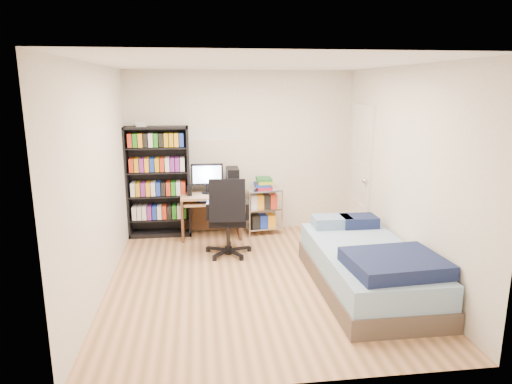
{
  "coord_description": "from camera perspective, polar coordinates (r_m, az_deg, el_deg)",
  "views": [
    {
      "loc": [
        -0.67,
        -5.06,
        2.27
      ],
      "look_at": [
        0.03,
        0.4,
        0.98
      ],
      "focal_mm": 32.0,
      "sensor_mm": 36.0,
      "label": 1
    }
  ],
  "objects": [
    {
      "name": "bed",
      "position": [
        5.36,
        13.78,
        -9.09
      ],
      "size": [
        1.08,
        2.16,
        0.62
      ],
      "color": "brown",
      "rests_on": "room"
    },
    {
      "name": "room",
      "position": [
        5.2,
        0.22,
        1.88
      ],
      "size": [
        3.58,
        4.08,
        2.58
      ],
      "color": "tan",
      "rests_on": "ground"
    },
    {
      "name": "media_shelf",
      "position": [
        7.06,
        -12.11,
        1.4
      ],
      "size": [
        0.94,
        0.31,
        1.75
      ],
      "color": "black",
      "rests_on": "room"
    },
    {
      "name": "office_chair",
      "position": [
        6.21,
        -3.51,
        -4.85
      ],
      "size": [
        0.71,
        0.71,
        1.1
      ],
      "rotation": [
        0.0,
        0.0,
        -0.09
      ],
      "color": "black",
      "rests_on": "room"
    },
    {
      "name": "door",
      "position": [
        6.95,
        12.97,
        2.32
      ],
      "size": [
        0.12,
        0.8,
        2.0
      ],
      "color": "silver",
      "rests_on": "room"
    },
    {
      "name": "computer_desk",
      "position": [
        6.96,
        -4.96,
        -0.71
      ],
      "size": [
        0.89,
        0.52,
        1.12
      ],
      "color": "tan",
      "rests_on": "room"
    },
    {
      "name": "wire_cart",
      "position": [
        7.08,
        0.87,
        -0.7
      ],
      "size": [
        0.58,
        0.45,
        0.88
      ],
      "rotation": [
        0.0,
        0.0,
        0.12
      ],
      "color": "silver",
      "rests_on": "room"
    }
  ]
}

